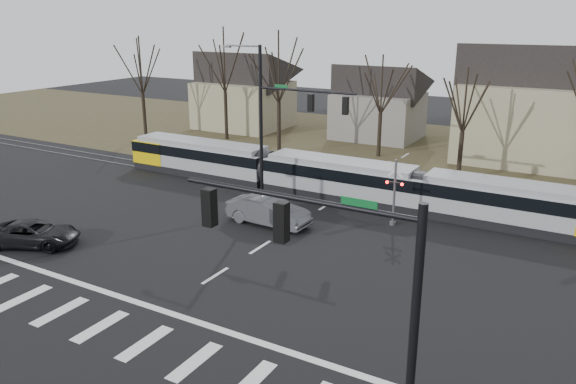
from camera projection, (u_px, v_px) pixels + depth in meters
The scene contains 16 objects.
ground at pixel (188, 293), 25.18m from camera, with size 140.00×140.00×0.00m, color black.
grass_verge at pixel (412, 151), 51.65m from camera, with size 140.00×28.00×0.01m, color #38331E.
crosswalk at pixel (122, 334), 21.86m from camera, with size 27.00×2.60×0.01m.
stop_line at pixel (161, 310), 23.68m from camera, with size 28.00×0.35×0.01m, color silver.
lane_dashes at pixel (339, 197), 38.41m from camera, with size 0.18×30.00×0.01m.
rail_pair at pixel (338, 198), 38.24m from camera, with size 90.00×1.52×0.06m.
tram at pixel (338, 177), 38.02m from camera, with size 35.29×2.62×2.67m.
sedan at pixel (268, 210), 33.28m from camera, with size 5.23×1.99×1.70m, color #4F5257.
suv at pixel (33, 234), 30.22m from camera, with size 5.34×4.06×1.35m, color black.
signal_pole_near_right at pixel (341, 300), 13.86m from camera, with size 6.72×0.44×8.00m.
signal_pole_far at pixel (282, 120), 34.96m from camera, with size 9.28×0.44×10.20m.
rail_crossing_signal at pixel (394, 195), 32.82m from camera, with size 1.08×0.36×4.00m.
tree_row at pixel (417, 107), 44.24m from camera, with size 59.20×7.20×10.00m.
house_a at pixel (243, 87), 61.48m from camera, with size 9.72×8.64×8.60m.
house_b at pixel (379, 99), 56.15m from camera, with size 8.64×7.56×7.65m.
house_c at pixel (525, 100), 46.64m from camera, with size 10.80×8.64×10.10m.
Camera 1 is at (15.17, -17.42, 11.86)m, focal length 35.00 mm.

